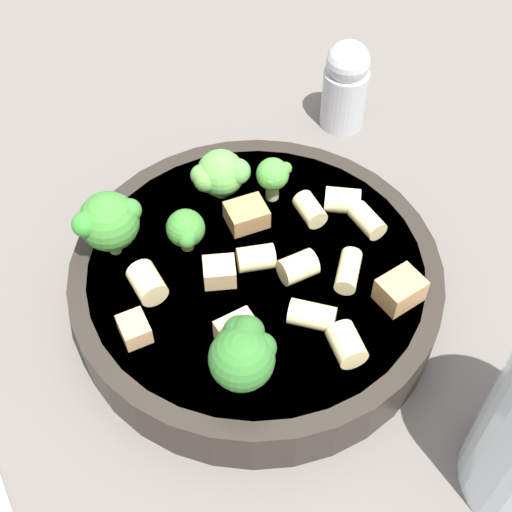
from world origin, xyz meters
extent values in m
plane|color=#5B5651|center=(0.00, 0.00, 0.00)|extent=(2.00, 2.00, 0.00)
cylinder|color=#28231E|center=(0.00, 0.00, 0.02)|extent=(0.24, 0.24, 0.04)
cylinder|color=silver|center=(0.00, 0.00, 0.03)|extent=(0.21, 0.21, 0.01)
torus|color=#28231E|center=(0.00, 0.00, 0.04)|extent=(0.23, 0.23, 0.00)
cylinder|color=#9EC175|center=(0.06, 0.03, 0.04)|extent=(0.01, 0.01, 0.01)
sphere|color=#478E38|center=(0.06, 0.03, 0.06)|extent=(0.02, 0.02, 0.02)
sphere|color=#457B35|center=(0.06, 0.02, 0.06)|extent=(0.01, 0.01, 0.01)
sphere|color=#488C30|center=(0.05, 0.02, 0.06)|extent=(0.01, 0.01, 0.01)
cylinder|color=#9EC175|center=(0.04, 0.06, 0.04)|extent=(0.01, 0.01, 0.01)
sphere|color=#569942|center=(0.04, 0.06, 0.06)|extent=(0.03, 0.03, 0.03)
sphere|color=#4E9242|center=(0.04, 0.05, 0.06)|extent=(0.02, 0.02, 0.02)
sphere|color=#52843D|center=(0.03, 0.06, 0.06)|extent=(0.01, 0.01, 0.01)
sphere|color=#59933F|center=(0.03, 0.06, 0.06)|extent=(0.02, 0.02, 0.02)
cylinder|color=#9EC175|center=(-0.04, 0.08, 0.05)|extent=(0.01, 0.01, 0.02)
sphere|color=#387A2D|center=(-0.04, 0.08, 0.07)|extent=(0.04, 0.04, 0.04)
sphere|color=#35742D|center=(-0.03, 0.07, 0.07)|extent=(0.01, 0.01, 0.01)
sphere|color=#317E2C|center=(-0.06, 0.09, 0.07)|extent=(0.02, 0.02, 0.02)
cylinder|color=#9EC175|center=(-0.01, 0.05, 0.04)|extent=(0.01, 0.01, 0.01)
sphere|color=#387A2D|center=(-0.01, 0.05, 0.06)|extent=(0.02, 0.02, 0.02)
sphere|color=#316D27|center=(-0.02, 0.04, 0.06)|extent=(0.01, 0.01, 0.01)
sphere|color=#34772F|center=(-0.02, 0.04, 0.06)|extent=(0.01, 0.01, 0.01)
cylinder|color=#84AD60|center=(-0.07, -0.04, 0.05)|extent=(0.01, 0.01, 0.02)
sphere|color=#2D6B28|center=(-0.07, -0.04, 0.07)|extent=(0.04, 0.04, 0.04)
sphere|color=#286126|center=(-0.06, -0.05, 0.07)|extent=(0.02, 0.02, 0.02)
sphere|color=#275D25|center=(-0.06, -0.03, 0.07)|extent=(0.02, 0.02, 0.02)
sphere|color=#2B5F27|center=(-0.06, -0.04, 0.07)|extent=(0.02, 0.02, 0.02)
cylinder|color=beige|center=(0.02, -0.05, 0.04)|extent=(0.03, 0.02, 0.01)
cylinder|color=beige|center=(-0.02, -0.05, 0.05)|extent=(0.02, 0.03, 0.02)
cylinder|color=beige|center=(0.05, -0.01, 0.04)|extent=(0.02, 0.03, 0.01)
cylinder|color=beige|center=(0.07, -0.04, 0.04)|extent=(0.02, 0.03, 0.01)
cylinder|color=beige|center=(-0.05, 0.04, 0.05)|extent=(0.03, 0.03, 0.02)
cylinder|color=beige|center=(0.07, -0.02, 0.05)|extent=(0.03, 0.03, 0.02)
cylinder|color=beige|center=(0.00, 0.00, 0.05)|extent=(0.03, 0.03, 0.02)
cylinder|color=beige|center=(-0.02, -0.08, 0.05)|extent=(0.03, 0.03, 0.02)
cylinder|color=beige|center=(0.01, -0.03, 0.05)|extent=(0.03, 0.03, 0.02)
cube|color=#A87A4C|center=(0.03, 0.03, 0.04)|extent=(0.03, 0.03, 0.01)
cube|color=tan|center=(0.03, -0.09, 0.05)|extent=(0.03, 0.03, 0.02)
cube|color=tan|center=(-0.02, 0.01, 0.04)|extent=(0.03, 0.03, 0.01)
cube|color=tan|center=(-0.05, -0.02, 0.05)|extent=(0.03, 0.03, 0.02)
cube|color=tan|center=(-0.08, 0.03, 0.04)|extent=(0.02, 0.02, 0.01)
cylinder|color=#B2B2B7|center=(0.19, 0.05, 0.03)|extent=(0.04, 0.04, 0.05)
sphere|color=#B7B7BC|center=(0.19, 0.05, 0.06)|extent=(0.03, 0.03, 0.03)
camera|label=1|loc=(-0.23, -0.16, 0.39)|focal=50.00mm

